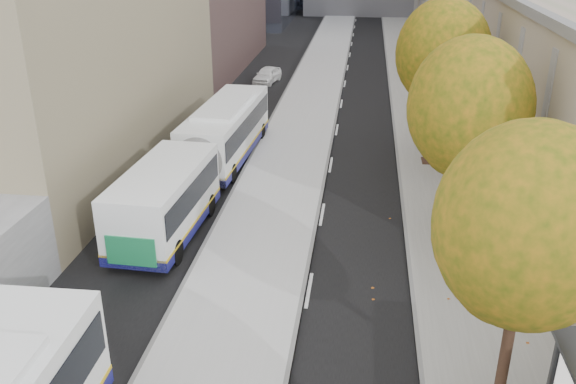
# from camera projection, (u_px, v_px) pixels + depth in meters

# --- Properties ---
(bus_platform) EXTENTS (4.25, 150.00, 0.15)m
(bus_platform) POSITION_uv_depth(u_px,v_px,m) (299.00, 132.00, 36.35)
(bus_platform) COLOR silver
(bus_platform) RESTS_ON ground
(sidewalk) EXTENTS (4.75, 150.00, 0.08)m
(sidewalk) POSITION_uv_depth(u_px,v_px,m) (435.00, 138.00, 35.44)
(sidewalk) COLOR gray
(sidewalk) RESTS_ON ground
(building_tan) EXTENTS (18.00, 92.00, 8.00)m
(building_tan) POSITION_uv_depth(u_px,v_px,m) (530.00, 10.00, 58.94)
(building_tan) COLOR gray
(building_tan) RESTS_ON ground
(tree_c) EXTENTS (4.20, 4.20, 7.28)m
(tree_c) POSITION_uv_depth(u_px,v_px,m) (528.00, 227.00, 13.41)
(tree_c) COLOR black
(tree_c) RESTS_ON sidewalk
(tree_d) EXTENTS (4.40, 4.40, 7.60)m
(tree_d) POSITION_uv_depth(u_px,v_px,m) (469.00, 107.00, 21.51)
(tree_d) COLOR black
(tree_d) RESTS_ON sidewalk
(tree_e) EXTENTS (4.60, 4.60, 7.92)m
(tree_e) POSITION_uv_depth(u_px,v_px,m) (443.00, 53.00, 29.61)
(tree_e) COLOR black
(tree_e) RESTS_ON sidewalk
(bus_far) EXTENTS (3.34, 17.15, 2.84)m
(bus_far) POSITION_uv_depth(u_px,v_px,m) (204.00, 155.00, 28.43)
(bus_far) COLOR white
(bus_far) RESTS_ON ground
(distant_car) EXTENTS (2.12, 3.85, 1.24)m
(distant_car) POSITION_uv_depth(u_px,v_px,m) (267.00, 75.00, 48.02)
(distant_car) COLOR white
(distant_car) RESTS_ON ground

